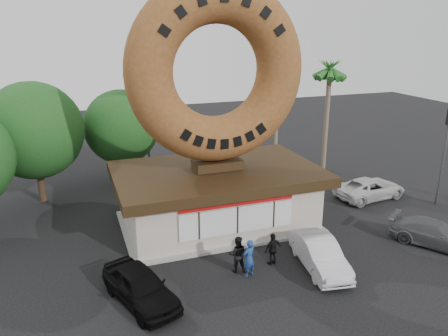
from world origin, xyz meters
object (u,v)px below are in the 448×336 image
person_left (249,258)px  car_silver (320,254)px  car_black (140,286)px  car_grey (435,234)px  giant_donut (217,72)px  donut_shop (217,195)px  person_center (237,254)px  street_lamp (149,116)px  traffic_signal (446,145)px  person_right (273,249)px  car_white (370,188)px

person_left → car_silver: bearing=150.3°
car_silver → car_black: bearing=-172.5°
person_left → car_grey: person_left is taller
giant_donut → car_silver: (2.90, -6.16, -7.83)m
donut_shop → person_left: donut_shop is taller
donut_shop → person_center: 5.27m
street_lamp → person_center: street_lamp is taller
traffic_signal → car_black: (-19.37, -4.00, -3.13)m
person_center → person_right: (1.81, 0.03, -0.08)m
donut_shop → car_grey: size_ratio=2.53×
donut_shop → person_center: (-0.80, -5.14, -0.89)m
traffic_signal → person_right: traffic_signal is taller
street_lamp → traffic_signal: 19.90m
person_center → person_right: bearing=-161.3°
giant_donut → car_white: bearing=1.6°
person_right → car_white: bearing=-167.2°
car_silver → car_grey: car_silver is taller
car_silver → car_white: car_silver is taller
giant_donut → person_center: giant_donut is taller
donut_shop → person_center: size_ratio=6.38×
street_lamp → car_black: size_ratio=1.85×
person_left → car_black: size_ratio=0.41×
person_center → person_right: size_ratio=1.10×
person_right → car_white: size_ratio=0.33×
traffic_signal → donut_shop: bearing=171.9°
car_black → car_white: car_black is taller
car_white → person_center: bearing=109.2°
person_right → car_white: 11.06m
street_lamp → car_white: size_ratio=1.66×
donut_shop → person_center: donut_shop is taller
traffic_signal → person_left: traffic_signal is taller
car_black → traffic_signal: bearing=-7.6°
person_center → car_grey: (10.46, -1.06, -0.24)m
giant_donut → traffic_signal: bearing=-8.2°
street_lamp → car_black: 16.81m
car_black → giant_donut: bearing=28.9°
traffic_signal → person_right: size_ratio=3.81×
donut_shop → person_right: 5.29m
street_lamp → person_left: size_ratio=4.47×
person_right → car_silver: person_right is taller
person_center → car_black: 4.65m
donut_shop → traffic_signal: 14.30m
car_white → person_left: bearing=112.1°
traffic_signal → car_silver: size_ratio=1.40×
car_black → car_white: size_ratio=0.90×
giant_donut → person_right: 9.34m
person_left → car_grey: (10.12, -0.53, -0.25)m
person_left → car_grey: 10.13m
person_right → car_grey: size_ratio=0.36×
traffic_signal → street_lamp: bearing=142.9°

